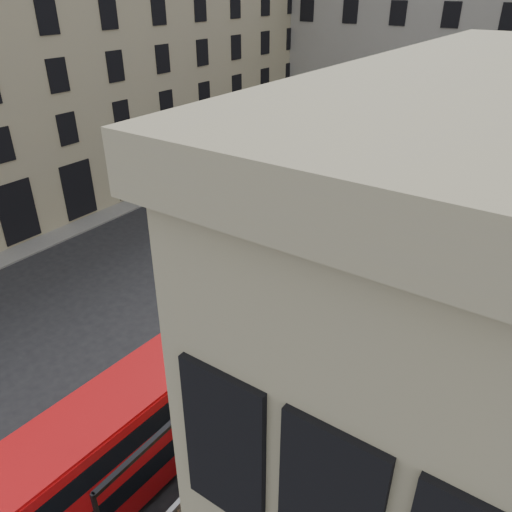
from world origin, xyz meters
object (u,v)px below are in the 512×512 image
Objects in this scene: pedestrian_c at (438,166)px; pedestrian_e at (203,184)px; bus_far at (321,169)px; car_b at (402,195)px; bicycle at (278,269)px; cyclist at (290,300)px; traffic_light_near at (286,268)px; street_lamp_b at (367,153)px; cafe_table_far at (325,377)px; cafe_chair_b at (301,494)px; pedestrian_a at (283,168)px; car_c at (232,171)px; pedestrian_b at (373,165)px; car_a at (301,217)px; cafe_table_near at (213,510)px; cafe_chair_c at (313,462)px; pedestrian_d at (450,192)px; cafe_chair_d at (371,373)px; street_lamp_a at (155,179)px; traffic_light_far at (248,152)px; bus_near at (91,463)px; cafe_table_mid at (272,423)px.

pedestrian_c is 0.89× the size of pedestrian_e.
car_b is at bearing 16.24° from bus_far.
bicycle is 0.93× the size of cyclist.
traffic_light_near is 0.80× the size of car_b.
street_lamp_b is at bearing 75.99° from bus_far.
cafe_chair_b reaches higher than cafe_table_far.
car_c is at bearing -149.29° from pedestrian_a.
cyclist is at bearing -120.61° from pedestrian_b.
cyclist reaches higher than pedestrian_c.
car_a is 5.54× the size of cafe_table_near.
traffic_light_near is 3.78m from bicycle.
cafe_chair_c is (13.20, -33.97, 2.44)m from street_lamp_b.
car_c is 13.60m from pedestrian_b.
car_a is 26.50m from cafe_chair_b.
cafe_chair_b is at bearing 175.29° from pedestrian_d.
street_lamp_b is at bearing 87.42° from car_a.
bus_far is 28.78m from cafe_table_far.
street_lamp_a is at bearing 150.09° from cafe_chair_d.
pedestrian_a is 33.09m from cafe_table_far.
cafe_chair_d is (-0.35, 5.18, -0.04)m from cafe_chair_b.
traffic_light_near and traffic_light_far have the same top height.
cafe_chair_b is at bearing -62.84° from bus_far.
street_lamp_b is 36.97m from bus_near.
pedestrian_d is at bearing 87.26° from bus_near.
cafe_chair_b is (5.25, -33.89, 4.11)m from pedestrian_d.
bus_near is at bearing -136.84° from cafe_table_far.
pedestrian_e is at bearing 18.75° from pedestrian_c.
cyclist is at bearing 114.11° from cafe_table_near.
car_c is 7.25× the size of cafe_chair_d.
cafe_table_far is (7.04, -9.19, 2.72)m from traffic_light_near.
pedestrian_d is 1.97× the size of cafe_chair_d.
pedestrian_c is 2.44× the size of cafe_table_mid.
street_lamp_a reaches higher than cyclist.
car_a is 25.48m from cafe_chair_c.
street_lamp_a is at bearing 22.54° from pedestrian_c.
car_c is at bearing -167.77° from pedestrian_e.
car_a is at bearing 117.96° from cafe_table_mid.
pedestrian_c is at bearing 12.80° from pedestrian_d.
cafe_table_near reaches higher than car_b.
cafe_table_far is (12.04, -31.19, 2.75)m from street_lamp_b.
bus_near is 14.97× the size of cafe_table_near.
pedestrian_c is (0.21, 8.73, 0.08)m from car_b.
car_b is 16.64m from pedestrian_e.
traffic_light_far is 2.49× the size of pedestrian_d.
street_lamp_b is at bearing 23.30° from bicycle.
cafe_table_near is 0.91× the size of cafe_table_far.
traffic_light_far reaches higher than pedestrian_e.
pedestrian_b is at bearing 109.98° from cafe_table_far.
bus_far is at bearing 179.05° from car_c.
cafe_table_mid is (11.68, -33.67, 2.67)m from street_lamp_b.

